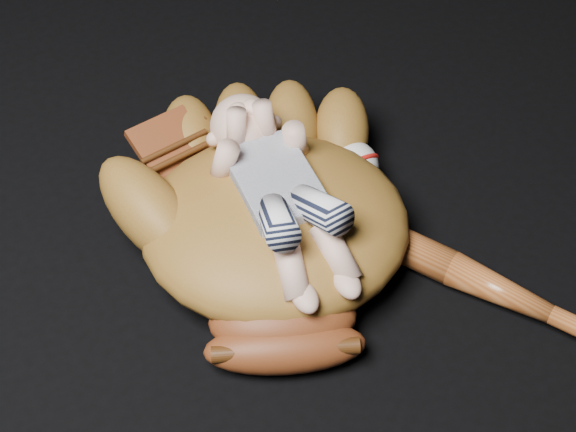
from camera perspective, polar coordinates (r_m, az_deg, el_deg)
The scene contains 4 objects.
baseball_glove at distance 1.15m, azimuth -0.86°, elevation 0.03°, with size 0.44×0.50×0.16m, color brown, non-canonical shape.
newborn_baby at distance 1.11m, azimuth -0.31°, elevation 1.48°, with size 0.16×0.34×0.14m, color #D4A189, non-canonical shape.
baseball_bat at distance 1.18m, azimuth 11.79°, elevation -3.92°, with size 0.05×0.52×0.05m, color brown, non-canonical shape.
baseball at distance 1.27m, azimuth 4.18°, elevation 3.16°, with size 0.08×0.08×0.08m, color silver.
Camera 1 is at (-0.27, -0.69, 0.93)m, focal length 55.00 mm.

